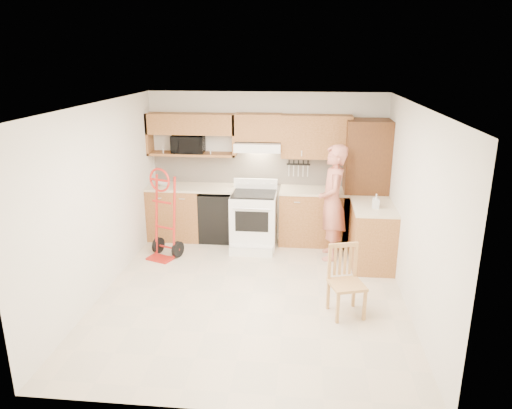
% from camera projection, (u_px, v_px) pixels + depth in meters
% --- Properties ---
extents(floor, '(4.00, 4.50, 0.02)m').
position_uv_depth(floor, '(252.00, 294.00, 6.44)').
color(floor, beige).
rests_on(floor, ground).
extents(ceiling, '(4.00, 4.50, 0.02)m').
position_uv_depth(ceiling, '(252.00, 104.00, 5.69)').
color(ceiling, white).
rests_on(ceiling, ground).
extents(wall_back, '(4.00, 0.02, 2.50)m').
position_uv_depth(wall_back, '(266.00, 166.00, 8.21)').
color(wall_back, beige).
rests_on(wall_back, ground).
extents(wall_front, '(4.00, 0.02, 2.50)m').
position_uv_depth(wall_front, '(222.00, 287.00, 3.92)').
color(wall_front, beige).
rests_on(wall_front, ground).
extents(wall_left, '(0.02, 4.50, 2.50)m').
position_uv_depth(wall_left, '(100.00, 200.00, 6.26)').
color(wall_left, beige).
rests_on(wall_left, ground).
extents(wall_right, '(0.02, 4.50, 2.50)m').
position_uv_depth(wall_right, '(414.00, 210.00, 5.87)').
color(wall_right, beige).
rests_on(wall_right, ground).
extents(backsplash, '(3.92, 0.03, 0.55)m').
position_uv_depth(backsplash, '(266.00, 169.00, 8.20)').
color(backsplash, beige).
rests_on(backsplash, wall_back).
extents(lower_cab_left, '(0.90, 0.60, 0.90)m').
position_uv_depth(lower_cab_left, '(176.00, 213.00, 8.31)').
color(lower_cab_left, '#A96C43').
rests_on(lower_cab_left, ground).
extents(dishwasher, '(0.60, 0.60, 0.85)m').
position_uv_depth(dishwasher, '(219.00, 216.00, 8.24)').
color(dishwasher, black).
rests_on(dishwasher, ground).
extents(lower_cab_right, '(1.14, 0.60, 0.90)m').
position_uv_depth(lower_cab_right, '(313.00, 217.00, 8.08)').
color(lower_cab_right, '#A96C43').
rests_on(lower_cab_right, ground).
extents(countertop_left, '(1.50, 0.63, 0.04)m').
position_uv_depth(countertop_left, '(192.00, 187.00, 8.14)').
color(countertop_left, beige).
rests_on(countertop_left, lower_cab_left).
extents(countertop_right, '(1.14, 0.63, 0.04)m').
position_uv_depth(countertop_right, '(314.00, 191.00, 7.94)').
color(countertop_right, beige).
rests_on(countertop_right, lower_cab_right).
extents(cab_return_right, '(0.60, 1.00, 0.90)m').
position_uv_depth(cab_return_right, '(372.00, 236.00, 7.23)').
color(cab_return_right, '#A96C43').
rests_on(cab_return_right, ground).
extents(countertop_return, '(0.63, 1.00, 0.04)m').
position_uv_depth(countertop_return, '(374.00, 207.00, 7.09)').
color(countertop_return, beige).
rests_on(countertop_return, cab_return_right).
extents(pantry_tall, '(0.70, 0.60, 2.10)m').
position_uv_depth(pantry_tall, '(365.00, 184.00, 7.82)').
color(pantry_tall, '#5A2F12').
rests_on(pantry_tall, ground).
extents(upper_cab_left, '(1.50, 0.33, 0.34)m').
position_uv_depth(upper_cab_left, '(191.00, 124.00, 7.95)').
color(upper_cab_left, '#A96C43').
rests_on(upper_cab_left, wall_back).
extents(upper_shelf_mw, '(1.50, 0.33, 0.04)m').
position_uv_depth(upper_shelf_mw, '(192.00, 154.00, 8.10)').
color(upper_shelf_mw, '#A96C43').
rests_on(upper_shelf_mw, wall_back).
extents(upper_cab_center, '(0.76, 0.33, 0.44)m').
position_uv_depth(upper_cab_center, '(259.00, 127.00, 7.85)').
color(upper_cab_center, '#A96C43').
rests_on(upper_cab_center, wall_back).
extents(upper_cab_right, '(1.14, 0.33, 0.70)m').
position_uv_depth(upper_cab_right, '(316.00, 137.00, 7.80)').
color(upper_cab_right, '#A96C43').
rests_on(upper_cab_right, wall_back).
extents(range_hood, '(0.76, 0.46, 0.14)m').
position_uv_depth(range_hood, '(258.00, 146.00, 7.88)').
color(range_hood, white).
rests_on(range_hood, wall_back).
extents(knife_strip, '(0.40, 0.05, 0.29)m').
position_uv_depth(knife_strip, '(298.00, 168.00, 8.11)').
color(knife_strip, black).
rests_on(knife_strip, backsplash).
extents(microwave, '(0.55, 0.38, 0.30)m').
position_uv_depth(microwave, '(188.00, 144.00, 8.06)').
color(microwave, black).
rests_on(microwave, upper_shelf_mw).
extents(range, '(0.74, 0.97, 1.09)m').
position_uv_depth(range, '(253.00, 216.00, 7.85)').
color(range, white).
rests_on(range, ground).
extents(person, '(0.45, 0.67, 1.80)m').
position_uv_depth(person, '(332.00, 203.00, 7.35)').
color(person, '#BD6A59').
rests_on(person, ground).
extents(hand_truck, '(0.65, 0.63, 1.31)m').
position_uv_depth(hand_truck, '(162.00, 218.00, 7.40)').
color(hand_truck, red).
rests_on(hand_truck, ground).
extents(dining_chair, '(0.50, 0.53, 0.88)m').
position_uv_depth(dining_chair, '(347.00, 282.00, 5.79)').
color(dining_chair, tan).
rests_on(dining_chair, ground).
extents(soap_bottle, '(0.10, 0.10, 0.21)m').
position_uv_depth(soap_bottle, '(376.00, 201.00, 6.93)').
color(soap_bottle, white).
rests_on(soap_bottle, countertop_return).
extents(bowl, '(0.25, 0.25, 0.06)m').
position_uv_depth(bowl, '(164.00, 184.00, 8.17)').
color(bowl, white).
rests_on(bowl, countertop_left).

